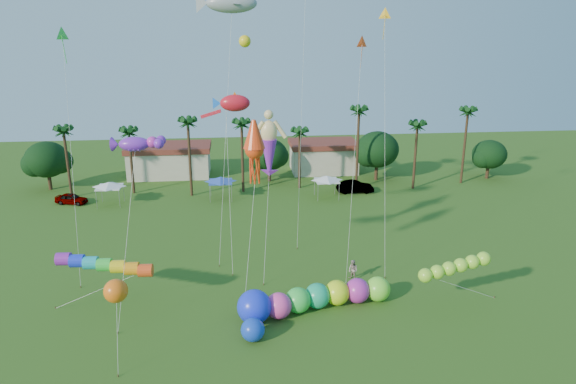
{
  "coord_description": "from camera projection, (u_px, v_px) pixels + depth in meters",
  "views": [
    {
      "loc": [
        -4.17,
        -28.45,
        20.88
      ],
      "look_at": [
        0.0,
        10.0,
        9.0
      ],
      "focal_mm": 32.0,
      "sensor_mm": 36.0,
      "label": 1
    }
  ],
  "objects": [
    {
      "name": "lobster_kite",
      "position": [
        134.0,
        144.0,
        38.31
      ],
      "size": [
        4.52,
        6.63,
        13.84
      ],
      "color": "purple",
      "rests_on": "ground"
    },
    {
      "name": "tree_line",
      "position": [
        287.0,
        154.0,
        74.53
      ],
      "size": [
        69.46,
        8.91,
        11.0
      ],
      "color": "#3A2819",
      "rests_on": "ground"
    },
    {
      "name": "delta_kite_yellow",
      "position": [
        385.0,
        20.0,
        43.76
      ],
      "size": [
        1.22,
        5.08,
        23.13
      ],
      "color": "yellow",
      "rests_on": "ground"
    },
    {
      "name": "delta_kite_green",
      "position": [
        63.0,
        39.0,
        41.17
      ],
      "size": [
        1.04,
        3.87,
        21.54
      ],
      "color": "#36E64B",
      "rests_on": "ground"
    },
    {
      "name": "fish_kite",
      "position": [
        235.0,
        103.0,
        47.52
      ],
      "size": [
        4.4,
        7.01,
        15.7
      ],
      "color": "red",
      "rests_on": "ground"
    },
    {
      "name": "orange_ball_kite",
      "position": [
        116.0,
        291.0,
        32.43
      ],
      "size": [
        1.75,
        2.28,
        6.13
      ],
      "color": "orange",
      "rests_on": "ground"
    },
    {
      "name": "shark_kite",
      "position": [
        232.0,
        3.0,
        47.52
      ],
      "size": [
        6.71,
        8.58,
        24.82
      ],
      "color": "#91999F",
      "rests_on": "ground"
    },
    {
      "name": "rainbow_tube",
      "position": [
        121.0,
        272.0,
        39.73
      ],
      "size": [
        9.35,
        2.73,
        3.83
      ],
      "color": "#FB4D1B",
      "rests_on": "ground"
    },
    {
      "name": "caterpillar_inflatable",
      "position": [
        310.0,
        298.0,
        40.21
      ],
      "size": [
        12.78,
        4.87,
        2.61
      ],
      "rotation": [
        0.0,
        0.0,
        0.24
      ],
      "color": "#FF43A6",
      "rests_on": "ground"
    },
    {
      "name": "car_a",
      "position": [
        71.0,
        199.0,
        65.95
      ],
      "size": [
        4.36,
        2.67,
        1.39
      ],
      "primitive_type": "imported",
      "rotation": [
        0.0,
        0.0,
        1.3
      ],
      "color": "#4C4C54",
      "rests_on": "ground"
    },
    {
      "name": "tent_row",
      "position": [
        220.0,
        180.0,
        66.71
      ],
      "size": [
        31.0,
        4.0,
        0.6
      ],
      "color": "white",
      "rests_on": "ground"
    },
    {
      "name": "green_worm",
      "position": [
        425.0,
        275.0,
        39.6
      ],
      "size": [
        9.75,
        3.28,
        3.76
      ],
      "color": "#9CE833",
      "rests_on": "ground"
    },
    {
      "name": "ground",
      "position": [
        304.0,
        368.0,
        33.6
      ],
      "size": [
        160.0,
        160.0,
        0.0
      ],
      "primitive_type": "plane",
      "color": "#285116",
      "rests_on": "ground"
    },
    {
      "name": "car_b",
      "position": [
        355.0,
        187.0,
        70.66
      ],
      "size": [
        5.08,
        1.88,
        1.66
      ],
      "primitive_type": "imported",
      "rotation": [
        0.0,
        0.0,
        1.55
      ],
      "color": "#4C4C54",
      "rests_on": "ground"
    },
    {
      "name": "delta_kite_red",
      "position": [
        362.0,
        47.0,
        42.79
      ],
      "size": [
        2.26,
        4.53,
        20.84
      ],
      "color": "#D24517",
      "rests_on": "ground"
    },
    {
      "name": "buildings_row",
      "position": [
        241.0,
        161.0,
        80.21
      ],
      "size": [
        35.0,
        7.0,
        4.0
      ],
      "color": "beige",
      "rests_on": "ground"
    },
    {
      "name": "squid_kite",
      "position": [
        254.0,
        149.0,
        40.49
      ],
      "size": [
        2.27,
        5.03,
        14.67
      ],
      "color": "#FF4014",
      "rests_on": "ground"
    },
    {
      "name": "merman_kite",
      "position": [
        269.0,
        148.0,
        45.75
      ],
      "size": [
        2.76,
        5.61,
        14.08
      ],
      "color": "#F7D48C",
      "rests_on": "ground"
    },
    {
      "name": "blue_ball",
      "position": [
        253.0,
        330.0,
        36.36
      ],
      "size": [
        1.71,
        1.71,
        1.71
      ],
      "primitive_type": "sphere",
      "color": "blue",
      "rests_on": "ground"
    },
    {
      "name": "spectator_b",
      "position": [
        353.0,
        270.0,
        45.41
      ],
      "size": [
        1.08,
        1.14,
        1.85
      ],
      "primitive_type": "imported",
      "rotation": [
        0.0,
        0.0,
        -0.99
      ],
      "color": "#AD9390",
      "rests_on": "ground"
    }
  ]
}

